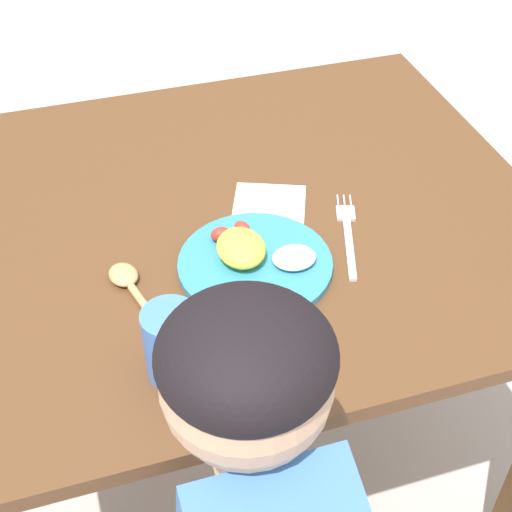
{
  "coord_description": "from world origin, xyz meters",
  "views": [
    {
      "loc": [
        -0.25,
        -0.95,
        1.54
      ],
      "look_at": [
        0.0,
        -0.14,
        0.78
      ],
      "focal_mm": 51.77,
      "sensor_mm": 36.0,
      "label": 1
    }
  ],
  "objects_px": {
    "plate": "(255,259)",
    "fork": "(348,233)",
    "drinking_cup": "(172,344)",
    "spoon": "(133,289)"
  },
  "relations": [
    {
      "from": "spoon",
      "to": "drinking_cup",
      "type": "distance_m",
      "value": 0.17
    },
    {
      "from": "fork",
      "to": "drinking_cup",
      "type": "distance_m",
      "value": 0.39
    },
    {
      "from": "plate",
      "to": "fork",
      "type": "distance_m",
      "value": 0.17
    },
    {
      "from": "spoon",
      "to": "drinking_cup",
      "type": "xyz_separation_m",
      "value": [
        0.03,
        -0.16,
        0.05
      ]
    },
    {
      "from": "plate",
      "to": "spoon",
      "type": "bearing_deg",
      "value": -179.09
    },
    {
      "from": "plate",
      "to": "drinking_cup",
      "type": "height_order",
      "value": "drinking_cup"
    },
    {
      "from": "plate",
      "to": "fork",
      "type": "bearing_deg",
      "value": 9.9
    },
    {
      "from": "spoon",
      "to": "drinking_cup",
      "type": "height_order",
      "value": "drinking_cup"
    },
    {
      "from": "plate",
      "to": "spoon",
      "type": "distance_m",
      "value": 0.19
    },
    {
      "from": "plate",
      "to": "fork",
      "type": "height_order",
      "value": "plate"
    }
  ]
}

